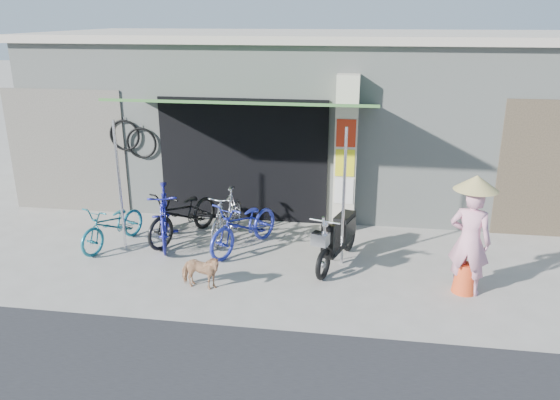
% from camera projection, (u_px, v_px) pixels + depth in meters
% --- Properties ---
extents(ground, '(80.00, 80.00, 0.00)m').
position_uv_depth(ground, '(283.00, 279.00, 8.77)').
color(ground, '#A39C93').
rests_on(ground, ground).
extents(bicycle_shop, '(12.30, 5.30, 3.66)m').
position_uv_depth(bicycle_shop, '(314.00, 112.00, 12.94)').
color(bicycle_shop, '#9DA39B').
rests_on(bicycle_shop, ground).
extents(shop_pillar, '(0.42, 0.44, 3.00)m').
position_uv_depth(shop_pillar, '(346.00, 154.00, 10.45)').
color(shop_pillar, beige).
rests_on(shop_pillar, ground).
extents(awning, '(4.60, 1.88, 2.72)m').
position_uv_depth(awning, '(246.00, 106.00, 9.61)').
color(awning, '#32602B').
rests_on(awning, ground).
extents(neighbour_left, '(2.60, 0.06, 2.60)m').
position_uv_depth(neighbour_left, '(67.00, 151.00, 11.49)').
color(neighbour_left, '#6B665B').
rests_on(neighbour_left, ground).
extents(bike_teal, '(0.99, 1.66, 0.82)m').
position_uv_depth(bike_teal, '(113.00, 225.00, 9.91)').
color(bike_teal, '#1B6B7B').
rests_on(bike_teal, ground).
extents(bike_blue, '(1.05, 1.86, 1.08)m').
position_uv_depth(bike_blue, '(164.00, 216.00, 10.00)').
color(bike_blue, navy).
rests_on(bike_blue, ground).
extents(bike_black, '(1.31, 1.99, 0.99)m').
position_uv_depth(bike_black, '(184.00, 214.00, 10.21)').
color(bike_black, black).
rests_on(bike_black, ground).
extents(bike_silver, '(0.62, 1.63, 0.96)m').
position_uv_depth(bike_silver, '(227.00, 215.00, 10.21)').
color(bike_silver, '#ACADB1').
rests_on(bike_silver, ground).
extents(bike_navy, '(1.37, 1.88, 0.94)m').
position_uv_depth(bike_navy, '(245.00, 225.00, 9.73)').
color(bike_navy, '#222B9D').
rests_on(bike_navy, ground).
extents(street_dog, '(0.71, 0.38, 0.57)m').
position_uv_depth(street_dog, '(200.00, 272.00, 8.38)').
color(street_dog, '#A18255').
rests_on(street_dog, ground).
extents(moped, '(0.73, 1.72, 1.00)m').
position_uv_depth(moped, '(338.00, 238.00, 9.20)').
color(moped, black).
rests_on(moped, ground).
extents(nun, '(0.71, 0.64, 1.86)m').
position_uv_depth(nun, '(470.00, 237.00, 8.08)').
color(nun, pink).
rests_on(nun, ground).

